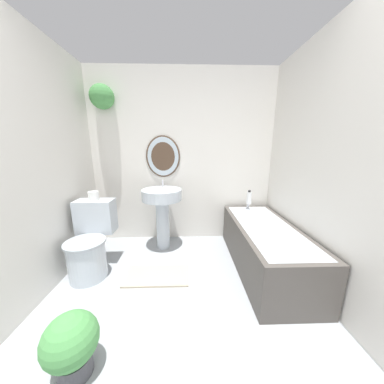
{
  "coord_description": "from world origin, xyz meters",
  "views": [
    {
      "loc": [
        0.05,
        -0.35,
        1.36
      ],
      "look_at": [
        0.1,
        1.5,
        0.93
      ],
      "focal_mm": 18.0,
      "sensor_mm": 36.0,
      "label": 1
    }
  ],
  "objects_px": {
    "shampoo_bottle": "(249,198)",
    "potted_plant": "(71,343)",
    "pedestal_sink": "(162,205)",
    "bathtub": "(264,246)",
    "toilet": "(91,242)",
    "toilet_paper_roll": "(93,196)"
  },
  "relations": [
    {
      "from": "toilet",
      "to": "shampoo_bottle",
      "type": "relative_size",
      "value": 4.01
    },
    {
      "from": "toilet",
      "to": "potted_plant",
      "type": "distance_m",
      "value": 1.09
    },
    {
      "from": "shampoo_bottle",
      "to": "potted_plant",
      "type": "height_order",
      "value": "shampoo_bottle"
    },
    {
      "from": "pedestal_sink",
      "to": "shampoo_bottle",
      "type": "bearing_deg",
      "value": 4.75
    },
    {
      "from": "potted_plant",
      "to": "bathtub",
      "type": "bearing_deg",
      "value": 33.57
    },
    {
      "from": "toilet_paper_roll",
      "to": "shampoo_bottle",
      "type": "bearing_deg",
      "value": 12.66
    },
    {
      "from": "bathtub",
      "to": "shampoo_bottle",
      "type": "relative_size",
      "value": 7.76
    },
    {
      "from": "toilet_paper_roll",
      "to": "toilet",
      "type": "bearing_deg",
      "value": -90.0
    },
    {
      "from": "toilet",
      "to": "potted_plant",
      "type": "relative_size",
      "value": 1.88
    },
    {
      "from": "bathtub",
      "to": "potted_plant",
      "type": "height_order",
      "value": "bathtub"
    },
    {
      "from": "pedestal_sink",
      "to": "potted_plant",
      "type": "xyz_separation_m",
      "value": [
        -0.36,
        -1.54,
        -0.38
      ]
    },
    {
      "from": "bathtub",
      "to": "toilet_paper_roll",
      "type": "distance_m",
      "value": 2.02
    },
    {
      "from": "pedestal_sink",
      "to": "bathtub",
      "type": "bearing_deg",
      "value": -22.47
    },
    {
      "from": "pedestal_sink",
      "to": "toilet_paper_roll",
      "type": "xyz_separation_m",
      "value": [
        -0.73,
        -0.33,
        0.22
      ]
    },
    {
      "from": "bathtub",
      "to": "shampoo_bottle",
      "type": "distance_m",
      "value": 0.72
    },
    {
      "from": "potted_plant",
      "to": "toilet",
      "type": "bearing_deg",
      "value": 109.5
    },
    {
      "from": "toilet",
      "to": "bathtub",
      "type": "height_order",
      "value": "toilet"
    },
    {
      "from": "shampoo_bottle",
      "to": "potted_plant",
      "type": "relative_size",
      "value": 0.47
    },
    {
      "from": "bathtub",
      "to": "potted_plant",
      "type": "relative_size",
      "value": 3.64
    },
    {
      "from": "shampoo_bottle",
      "to": "potted_plant",
      "type": "xyz_separation_m",
      "value": [
        -1.56,
        -1.64,
        -0.45
      ]
    },
    {
      "from": "pedestal_sink",
      "to": "toilet",
      "type": "bearing_deg",
      "value": -144.54
    },
    {
      "from": "shampoo_bottle",
      "to": "toilet",
      "type": "bearing_deg",
      "value": -162.23
    }
  ]
}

